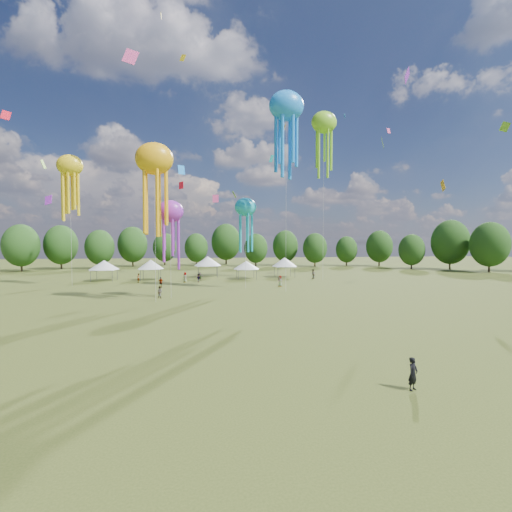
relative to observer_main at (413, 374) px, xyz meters
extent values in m
plane|color=#384416|center=(-7.69, 0.89, -0.80)|extent=(300.00, 300.00, 0.00)
imported|color=black|center=(0.00, 0.00, 0.00)|extent=(0.70, 0.62, 1.61)
imported|color=gray|center=(-15.78, 31.18, -0.03)|extent=(0.95, 0.91, 1.55)
imported|color=gray|center=(-13.47, 49.34, 0.10)|extent=(0.90, 1.05, 1.81)
imported|color=gray|center=(11.18, 50.91, 0.15)|extent=(0.93, 1.07, 1.90)
imported|color=gray|center=(-11.04, 48.87, -0.04)|extent=(1.13, 1.02, 1.52)
imported|color=gray|center=(-16.97, 42.27, 0.02)|extent=(1.04, 0.64, 1.66)
imported|color=gray|center=(-10.82, 51.57, -0.03)|extent=(1.48, 0.62, 1.55)
imported|color=gray|center=(-21.80, 50.01, 0.02)|extent=(0.53, 0.68, 1.65)
imported|color=gray|center=(2.30, 40.69, 0.09)|extent=(1.02, 1.02, 1.79)
cylinder|color=#47474C|center=(-30.60, 52.14, 0.21)|extent=(0.08, 0.08, 2.03)
cylinder|color=#47474C|center=(-30.60, 55.93, 0.21)|extent=(0.08, 0.08, 2.03)
cylinder|color=#47474C|center=(-26.81, 52.14, 0.21)|extent=(0.08, 0.08, 2.03)
cylinder|color=#47474C|center=(-26.81, 55.93, 0.21)|extent=(0.08, 0.08, 2.03)
cube|color=silver|center=(-28.70, 54.04, 1.28)|extent=(4.19, 4.19, 0.10)
cone|color=silver|center=(-28.70, 54.04, 2.20)|extent=(5.45, 5.45, 1.74)
cylinder|color=#47474C|center=(-21.87, 52.46, 0.23)|extent=(0.08, 0.08, 2.07)
cylinder|color=#47474C|center=(-21.87, 55.80, 0.23)|extent=(0.08, 0.08, 2.07)
cylinder|color=#47474C|center=(-18.53, 52.46, 0.23)|extent=(0.08, 0.08, 2.07)
cylinder|color=#47474C|center=(-18.53, 55.80, 0.23)|extent=(0.08, 0.08, 2.07)
cube|color=silver|center=(-20.20, 54.13, 1.31)|extent=(3.75, 3.75, 0.10)
cone|color=silver|center=(-20.20, 54.13, 2.25)|extent=(4.87, 4.87, 1.77)
cylinder|color=#47474C|center=(-11.23, 56.33, 0.35)|extent=(0.08, 0.08, 2.30)
cylinder|color=#47474C|center=(-11.23, 60.21, 0.35)|extent=(0.08, 0.08, 2.30)
cylinder|color=#47474C|center=(-7.35, 56.33, 0.35)|extent=(0.08, 0.08, 2.30)
cylinder|color=#47474C|center=(-7.35, 60.21, 0.35)|extent=(0.08, 0.08, 2.30)
cube|color=silver|center=(-9.29, 58.27, 1.55)|extent=(4.28, 4.28, 0.10)
cone|color=silver|center=(-9.29, 58.27, 2.59)|extent=(5.57, 5.57, 1.97)
cylinder|color=#47474C|center=(-3.51, 51.73, 0.13)|extent=(0.08, 0.08, 1.88)
cylinder|color=#47474C|center=(-3.51, 55.27, 0.13)|extent=(0.08, 0.08, 1.88)
cylinder|color=#47474C|center=(0.03, 51.73, 0.13)|extent=(0.08, 0.08, 1.88)
cylinder|color=#47474C|center=(0.03, 55.27, 0.13)|extent=(0.08, 0.08, 1.88)
cube|color=silver|center=(-1.74, 53.50, 1.12)|extent=(3.94, 3.94, 0.10)
cone|color=silver|center=(-1.74, 53.50, 1.97)|extent=(5.12, 5.12, 1.61)
cylinder|color=#47474C|center=(4.80, 54.18, 0.28)|extent=(0.08, 0.08, 2.16)
cylinder|color=#47474C|center=(4.80, 57.76, 0.28)|extent=(0.08, 0.08, 2.16)
cylinder|color=#47474C|center=(8.38, 54.18, 0.28)|extent=(0.08, 0.08, 2.16)
cylinder|color=#47474C|center=(8.38, 57.76, 0.28)|extent=(0.08, 0.08, 2.16)
cube|color=silver|center=(6.59, 55.97, 1.41)|extent=(3.97, 3.97, 0.10)
cone|color=silver|center=(6.59, 55.97, 2.38)|extent=(5.17, 5.17, 1.85)
ellipsoid|color=#FFAE0F|center=(-15.88, 28.13, 16.45)|extent=(4.50, 3.15, 3.82)
cylinder|color=beige|center=(-15.88, 28.13, 7.82)|extent=(0.03, 0.03, 17.25)
ellipsoid|color=#1B89FB|center=(1.88, 34.85, 26.23)|extent=(5.13, 3.59, 4.36)
cylinder|color=beige|center=(1.88, 34.85, 12.72)|extent=(0.03, 0.03, 27.04)
ellipsoid|color=#17AEC6|center=(-3.59, 39.11, 11.97)|extent=(3.40, 2.38, 2.89)
cylinder|color=beige|center=(-3.59, 39.11, 5.58)|extent=(0.03, 0.03, 12.77)
ellipsoid|color=yellow|center=(-31.62, 46.00, 19.00)|extent=(4.10, 2.87, 3.48)
cylinder|color=beige|center=(-31.62, 46.00, 9.10)|extent=(0.03, 0.03, 19.80)
ellipsoid|color=purple|center=(-14.31, 30.93, 10.44)|extent=(3.36, 2.35, 2.86)
cylinder|color=beige|center=(-14.31, 30.93, 4.82)|extent=(0.03, 0.03, 11.24)
ellipsoid|color=#89DD24|center=(12.48, 48.83, 29.07)|extent=(4.86, 3.40, 4.13)
cylinder|color=beige|center=(12.48, 48.83, 14.13)|extent=(0.03, 0.03, 29.87)
cube|color=yellow|center=(-12.48, 28.92, 28.94)|extent=(0.85, 0.40, 1.01)
cube|color=#89DD24|center=(-2.73, 69.38, 17.99)|extent=(0.93, 1.36, 1.59)
cube|color=#1B89FB|center=(20.99, 59.60, 34.49)|extent=(0.22, 0.74, 0.86)
cube|color=#EA4587|center=(-7.87, 49.72, 14.50)|extent=(1.11, 0.46, 1.46)
cube|color=purple|center=(13.99, 23.86, 26.31)|extent=(1.34, 1.14, 1.85)
cube|color=yellow|center=(-17.73, 53.82, 48.90)|extent=(0.12, 1.09, 1.25)
cube|color=#89DD24|center=(28.98, 25.61, 21.56)|extent=(1.12, 0.78, 1.48)
cube|color=#EA4587|center=(-20.55, 39.12, 33.70)|extent=(2.41, 0.70, 2.73)
cube|color=purple|center=(-19.00, 69.59, 15.51)|extent=(0.72, 2.38, 2.79)
cube|color=#FD162A|center=(-31.48, 27.06, 20.37)|extent=(0.88, 0.71, 1.19)
cube|color=#FFAE0F|center=(5.97, 54.88, 29.44)|extent=(1.04, 1.68, 1.79)
cube|color=#89DD24|center=(25.89, 51.78, 26.57)|extent=(1.00, 1.99, 2.37)
cube|color=#17AEC6|center=(5.76, 65.96, 26.06)|extent=(1.35, 1.69, 1.72)
cube|color=#EA4587|center=(19.92, 38.68, 24.69)|extent=(0.78, 0.44, 0.92)
cube|color=purple|center=(-43.26, 66.53, 15.63)|extent=(1.83, 1.32, 2.34)
cube|color=#FD162A|center=(-13.95, 47.92, 16.49)|extent=(0.83, 0.79, 1.36)
cube|color=#FFAE0F|center=(28.03, 36.17, 15.58)|extent=(0.47, 1.70, 1.95)
cube|color=#89DD24|center=(-29.87, 32.12, 16.21)|extent=(0.38, 1.13, 1.27)
cube|color=#1B89FB|center=(-14.01, 50.08, 19.63)|extent=(1.31, 0.88, 1.70)
cylinder|color=#38281C|center=(-54.86, 79.08, 0.88)|extent=(0.44, 0.44, 3.36)
ellipsoid|color=#214416|center=(-54.86, 79.08, 5.71)|extent=(8.40, 8.40, 10.51)
cylinder|color=#38281C|center=(-48.37, 86.38, 0.90)|extent=(0.44, 0.44, 3.41)
ellipsoid|color=#214416|center=(-48.37, 86.38, 5.80)|extent=(8.53, 8.53, 10.66)
cylinder|color=#38281C|center=(-38.29, 85.91, 0.73)|extent=(0.44, 0.44, 3.07)
ellipsoid|color=#214416|center=(-38.29, 85.91, 5.14)|extent=(7.66, 7.66, 9.58)
cylinder|color=#38281C|center=(-31.20, 94.23, 0.91)|extent=(0.44, 0.44, 3.43)
ellipsoid|color=#214416|center=(-31.20, 94.23, 5.85)|extent=(8.58, 8.58, 10.73)
cylinder|color=#38281C|center=(-22.45, 99.85, 0.67)|extent=(0.44, 0.44, 2.95)
ellipsoid|color=#214416|center=(-22.45, 99.85, 4.90)|extent=(7.37, 7.37, 9.21)
cylinder|color=#38281C|center=(-12.38, 95.95, 0.64)|extent=(0.44, 0.44, 2.89)
ellipsoid|color=#214416|center=(-12.38, 95.95, 4.80)|extent=(7.23, 7.23, 9.04)
cylinder|color=#38281C|center=(-2.77, 100.38, 1.11)|extent=(0.44, 0.44, 3.84)
ellipsoid|color=#214416|center=(-2.77, 100.38, 6.63)|extent=(9.60, 9.60, 11.99)
cylinder|color=#38281C|center=(5.50, 89.33, 0.62)|extent=(0.44, 0.44, 2.84)
ellipsoid|color=#214416|center=(5.50, 89.33, 4.70)|extent=(7.11, 7.11, 8.89)
cylinder|color=#38281C|center=(15.24, 91.93, 0.78)|extent=(0.44, 0.44, 3.16)
ellipsoid|color=#214416|center=(15.24, 91.93, 5.32)|extent=(7.91, 7.91, 9.88)
cylinder|color=#38281C|center=(23.01, 86.18, 0.64)|extent=(0.44, 0.44, 2.88)
ellipsoid|color=#214416|center=(23.01, 86.18, 4.78)|extent=(7.21, 7.21, 9.01)
cylinder|color=#38281C|center=(33.83, 88.13, 0.51)|extent=(0.44, 0.44, 2.63)
ellipsoid|color=#214416|center=(33.83, 88.13, 4.29)|extent=(6.57, 6.57, 8.22)
cylinder|color=#38281C|center=(42.83, 84.62, 0.76)|extent=(0.44, 0.44, 3.13)
ellipsoid|color=#214416|center=(42.83, 84.62, 5.25)|extent=(7.81, 7.81, 9.77)
cylinder|color=#38281C|center=(45.95, 72.70, 0.55)|extent=(0.44, 0.44, 2.72)
ellipsoid|color=#214416|center=(45.95, 72.70, 4.46)|extent=(6.80, 6.80, 8.50)
cylinder|color=#38281C|center=(55.28, 69.81, 1.10)|extent=(0.44, 0.44, 3.81)
ellipsoid|color=#214416|center=(55.28, 69.81, 6.58)|extent=(9.52, 9.52, 11.90)
cylinder|color=#38281C|center=(58.89, 60.69, 0.95)|extent=(0.44, 0.44, 3.51)
ellipsoid|color=#214416|center=(58.89, 60.69, 6.00)|extent=(8.78, 8.78, 10.97)
camera|label=1|loc=(-10.09, -15.62, 6.41)|focal=24.68mm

